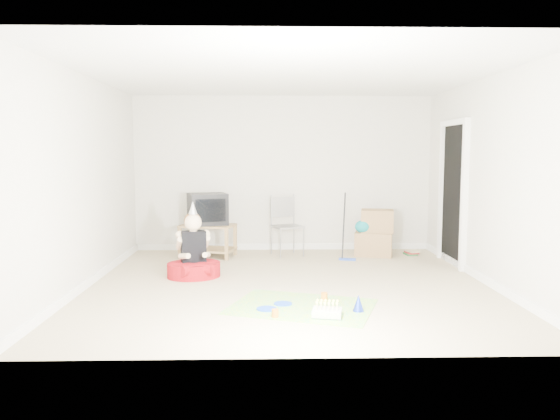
{
  "coord_description": "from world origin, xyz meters",
  "views": [
    {
      "loc": [
        -0.28,
        -6.74,
        1.65
      ],
      "look_at": [
        -0.1,
        0.4,
        0.9
      ],
      "focal_mm": 35.0,
      "sensor_mm": 36.0,
      "label": 1
    }
  ],
  "objects_px": {
    "folding_chair": "(287,226)",
    "cardboard_boxes": "(374,234)",
    "seated_woman": "(194,261)",
    "crt_tv": "(208,209)",
    "tv_stand": "(208,238)",
    "birthday_cake": "(327,313)"
  },
  "relations": [
    {
      "from": "birthday_cake",
      "to": "crt_tv",
      "type": "bearing_deg",
      "value": 115.26
    },
    {
      "from": "tv_stand",
      "to": "birthday_cake",
      "type": "xyz_separation_m",
      "value": [
        1.54,
        -3.27,
        -0.26
      ]
    },
    {
      "from": "crt_tv",
      "to": "tv_stand",
      "type": "bearing_deg",
      "value": -62.72
    },
    {
      "from": "birthday_cake",
      "to": "seated_woman",
      "type": "bearing_deg",
      "value": 130.77
    },
    {
      "from": "crt_tv",
      "to": "folding_chair",
      "type": "height_order",
      "value": "crt_tv"
    },
    {
      "from": "tv_stand",
      "to": "birthday_cake",
      "type": "bearing_deg",
      "value": -64.74
    },
    {
      "from": "cardboard_boxes",
      "to": "seated_woman",
      "type": "xyz_separation_m",
      "value": [
        -2.71,
        -1.48,
        -0.13
      ]
    },
    {
      "from": "tv_stand",
      "to": "seated_woman",
      "type": "bearing_deg",
      "value": -91.52
    },
    {
      "from": "seated_woman",
      "to": "birthday_cake",
      "type": "distance_m",
      "value": 2.43
    },
    {
      "from": "folding_chair",
      "to": "cardboard_boxes",
      "type": "height_order",
      "value": "folding_chair"
    },
    {
      "from": "tv_stand",
      "to": "crt_tv",
      "type": "distance_m",
      "value": 0.46
    },
    {
      "from": "seated_woman",
      "to": "birthday_cake",
      "type": "xyz_separation_m",
      "value": [
        1.58,
        -1.83,
        -0.18
      ]
    },
    {
      "from": "cardboard_boxes",
      "to": "birthday_cake",
      "type": "bearing_deg",
      "value": -108.87
    },
    {
      "from": "seated_woman",
      "to": "birthday_cake",
      "type": "relative_size",
      "value": 3.1
    },
    {
      "from": "cardboard_boxes",
      "to": "birthday_cake",
      "type": "relative_size",
      "value": 2.26
    },
    {
      "from": "crt_tv",
      "to": "cardboard_boxes",
      "type": "bearing_deg",
      "value": -16.85
    },
    {
      "from": "folding_chair",
      "to": "seated_woman",
      "type": "distance_m",
      "value": 2.0
    },
    {
      "from": "tv_stand",
      "to": "cardboard_boxes",
      "type": "xyz_separation_m",
      "value": [
        2.67,
        0.04,
        0.05
      ]
    },
    {
      "from": "tv_stand",
      "to": "folding_chair",
      "type": "xyz_separation_m",
      "value": [
        1.27,
        0.06,
        0.17
      ]
    },
    {
      "from": "folding_chair",
      "to": "seated_woman",
      "type": "bearing_deg",
      "value": -131.08
    },
    {
      "from": "cardboard_boxes",
      "to": "birthday_cake",
      "type": "distance_m",
      "value": 3.51
    },
    {
      "from": "tv_stand",
      "to": "seated_woman",
      "type": "height_order",
      "value": "seated_woman"
    }
  ]
}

